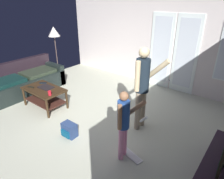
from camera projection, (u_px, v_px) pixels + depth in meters
The scene contains 14 objects.
ground_plane at pixel (86, 120), 4.39m from camera, with size 6.10×5.58×0.02m, color #B7B9A4.
wall_back_with_doors at pixel (154, 40), 5.72m from camera, with size 6.10×0.09×2.74m.
leather_couch at pixel (22, 82), 5.52m from camera, with size 0.87×2.22×0.85m.
coffee_table at pixel (44, 94), 4.77m from camera, with size 1.02×0.61×0.49m.
tv_stand at pixel (221, 170), 2.85m from camera, with size 0.48×1.34×0.42m.
person_adult at pixel (143, 82), 3.74m from camera, with size 0.59×0.45×1.67m.
person_child at pixel (124, 120), 3.08m from camera, with size 0.41×0.37×1.21m.
floor_lamp at pixel (54, 34), 6.26m from camera, with size 0.37×0.37×1.62m.
backpack at pixel (69, 130), 3.83m from camera, with size 0.29×0.22×0.28m.
loose_keyboard at pixel (131, 155), 3.39m from camera, with size 0.46×0.24×0.02m.
laptop_closed at pixel (46, 87), 4.74m from camera, with size 0.35×0.24×0.03m, color black.
cup_near_edge at pixel (50, 93), 4.37m from camera, with size 0.07×0.07×0.10m, color red.
tv_remote_black at pixel (43, 83), 4.99m from camera, with size 0.17×0.05×0.02m, color black.
dvd_remote_slim at pixel (31, 87), 4.76m from camera, with size 0.17×0.05×0.02m, color black.
Camera 1 is at (2.74, -2.54, 2.46)m, focal length 31.98 mm.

